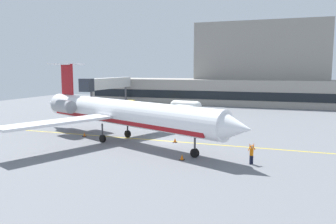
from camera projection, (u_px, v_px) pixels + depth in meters
name	position (u px, v px, depth m)	size (l,w,h in m)	color
ground	(168.00, 142.00, 40.72)	(120.00, 120.00, 0.11)	slate
terminal_building	(242.00, 75.00, 82.84)	(71.76, 12.77, 19.85)	gray
jet_bridge_west	(107.00, 84.00, 75.84)	(2.40, 19.81, 6.69)	silver
regional_jet	(120.00, 112.00, 40.65)	(33.08, 26.48, 9.43)	white
baggage_tug	(133.00, 106.00, 70.25)	(3.64, 2.33, 2.16)	#E5B20C
pushback_tractor	(191.00, 118.00, 53.85)	(3.14, 3.49, 2.12)	silver
belt_loader	(162.00, 113.00, 60.03)	(3.58, 3.53, 1.98)	#E5B20C
fuel_tank	(186.00, 106.00, 68.28)	(6.68, 2.32, 2.27)	white
marshaller	(252.00, 154.00, 30.91)	(0.68, 0.62, 1.91)	#191E33
safety_cone_alpha	(182.00, 157.00, 32.46)	(0.47, 0.47, 0.55)	orange
safety_cone_bravo	(198.00, 134.00, 44.26)	(0.47, 0.47, 0.55)	orange
safety_cone_charlie	(84.00, 135.00, 43.65)	(0.47, 0.47, 0.55)	orange
safety_cone_delta	(175.00, 140.00, 40.14)	(0.47, 0.47, 0.55)	orange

